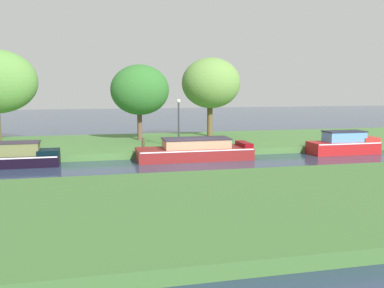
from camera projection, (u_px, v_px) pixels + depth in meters
The scene contains 10 objects.
ground_plane at pixel (195, 163), 23.33m from camera, with size 120.00×120.00×0.00m, color #26364D.
riverbank_far at pixel (172, 143), 30.06m from camera, with size 72.00×10.00×0.40m, color #487639.
riverbank_near at pixel (257, 203), 14.62m from camera, with size 72.00×10.00×0.40m, color #3F6A32.
maroon_barge at pixel (195, 150), 24.49m from camera, with size 6.57×2.14×1.24m.
black_narrowboat at pixel (7, 156), 22.20m from camera, with size 5.10×1.53×1.31m.
red_cruiser at pixel (344, 144), 26.64m from camera, with size 4.34×1.62×1.42m.
willow_tree_centre at pixel (140, 90), 29.42m from camera, with size 4.04×3.33×5.26m.
willow_tree_right at pixel (211, 83), 31.84m from camera, with size 4.41×3.98×5.90m.
lamp_post at pixel (179, 118), 25.96m from camera, with size 0.24×0.24×3.01m.
mooring_post_near at pixel (143, 144), 25.15m from camera, with size 0.16×0.16×0.77m, color #493B2A.
Camera 1 is at (-5.42, -22.34, 4.16)m, focal length 39.97 mm.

